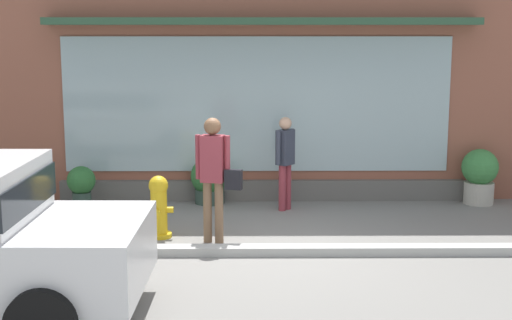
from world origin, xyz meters
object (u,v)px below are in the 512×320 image
(pedestrian_passerby, at_px, (285,157))
(potted_plant_trailing_edge, at_px, (81,184))
(potted_plant_doorstep, at_px, (210,180))
(pedestrian_with_handbag, at_px, (214,170))
(fire_hydrant, at_px, (159,206))
(potted_plant_near_hydrant, at_px, (480,174))

(pedestrian_passerby, bearing_deg, potted_plant_trailing_edge, -51.84)
(pedestrian_passerby, distance_m, potted_plant_doorstep, 1.45)
(potted_plant_trailing_edge, bearing_deg, potted_plant_doorstep, 9.42)
(pedestrian_with_handbag, bearing_deg, fire_hydrant, 174.44)
(fire_hydrant, height_order, potted_plant_doorstep, fire_hydrant)
(potted_plant_doorstep, relative_size, potted_plant_trailing_edge, 1.12)
(pedestrian_passerby, relative_size, potted_plant_trailing_edge, 2.17)
(potted_plant_doorstep, xyz_separation_m, potted_plant_near_hydrant, (4.64, -0.08, 0.10))
(pedestrian_passerby, distance_m, potted_plant_trailing_edge, 3.44)
(pedestrian_with_handbag, distance_m, potted_plant_near_hydrant, 5.03)
(fire_hydrant, bearing_deg, potted_plant_doorstep, 73.71)
(potted_plant_near_hydrant, xyz_separation_m, potted_plant_trailing_edge, (-6.77, -0.27, -0.10))
(potted_plant_near_hydrant, distance_m, potted_plant_trailing_edge, 6.77)
(pedestrian_with_handbag, relative_size, potted_plant_doorstep, 2.20)
(pedestrian_with_handbag, relative_size, pedestrian_passerby, 1.14)
(pedestrian_with_handbag, height_order, pedestrian_passerby, pedestrian_with_handbag)
(pedestrian_passerby, xyz_separation_m, potted_plant_near_hydrant, (3.36, 0.41, -0.38))
(fire_hydrant, xyz_separation_m, potted_plant_trailing_edge, (-1.51, 1.75, -0.05))
(pedestrian_with_handbag, bearing_deg, pedestrian_passerby, 73.59)
(fire_hydrant, relative_size, pedestrian_passerby, 0.58)
(pedestrian_with_handbag, relative_size, potted_plant_near_hydrant, 1.85)
(pedestrian_passerby, xyz_separation_m, potted_plant_trailing_edge, (-3.40, 0.14, -0.48))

